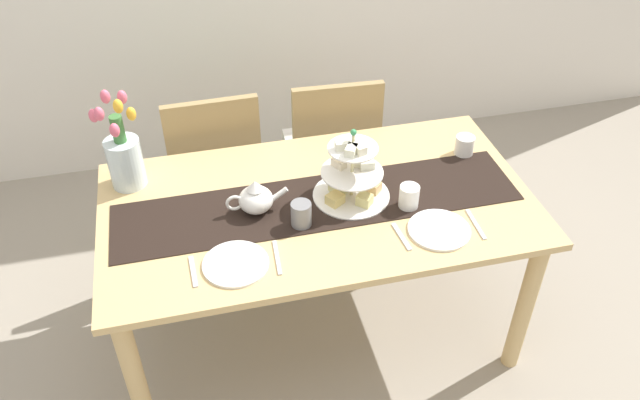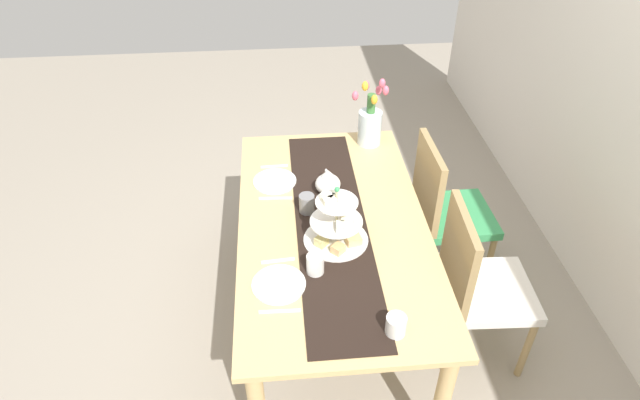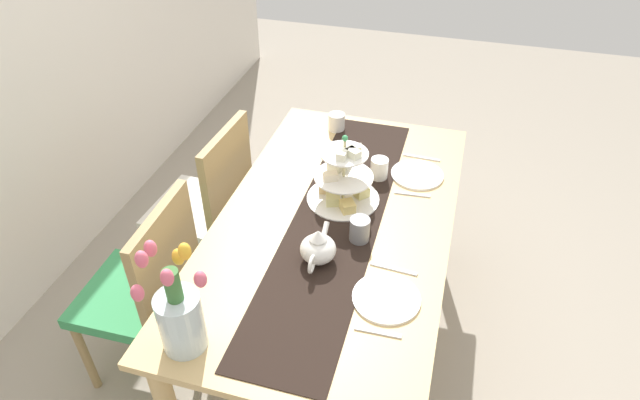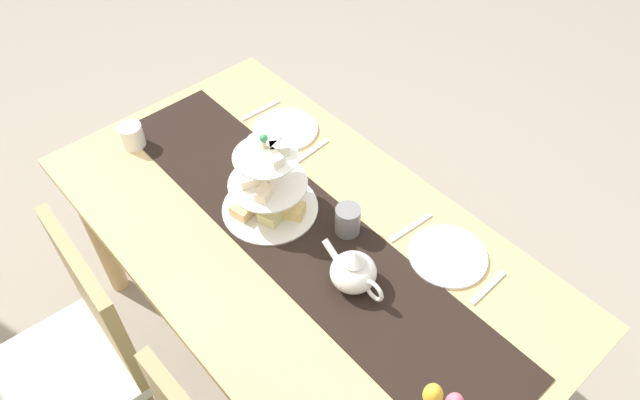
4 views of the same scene
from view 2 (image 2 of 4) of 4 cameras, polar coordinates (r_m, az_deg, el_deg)
name	(u,v)px [view 2 (image 2 of 4)]	position (r m, az deg, el deg)	size (l,w,h in m)	color
ground_plane	(331,321)	(3.12, 1.16, -12.74)	(8.00, 8.00, 0.00)	gray
dining_table	(332,238)	(2.66, 1.33, -4.03)	(1.66, 0.91, 0.74)	tan
chair_left	(444,207)	(3.14, 13.05, -0.77)	(0.43, 0.43, 0.91)	#9C8254
chair_right	(477,282)	(2.74, 16.30, -8.34)	(0.44, 0.44, 0.91)	#9C8254
table_runner	(331,222)	(2.59, 1.16, -2.34)	(1.56, 0.34, 0.00)	black
tiered_cake_stand	(337,226)	(2.44, 1.79, -2.77)	(0.30, 0.30, 0.30)	beige
teapot	(328,183)	(2.75, 0.83, 1.80)	(0.24, 0.13, 0.14)	white
tulip_vase	(370,122)	(3.13, 5.33, 8.20)	(0.18, 0.20, 0.41)	silver
cream_jug	(396,325)	(2.12, 8.06, -13.02)	(0.08, 0.08, 0.09)	white
dinner_plate_left	(275,181)	(2.86, -4.83, 2.00)	(0.23, 0.23, 0.01)	white
fork_left	(274,166)	(2.98, -4.89, 3.59)	(0.02, 0.15, 0.01)	silver
knife_left	(275,198)	(2.75, -4.76, 0.20)	(0.01, 0.17, 0.01)	silver
dinner_plate_right	(279,284)	(2.30, -4.40, -8.91)	(0.23, 0.23, 0.01)	white
fork_right	(278,261)	(2.40, -4.50, -6.44)	(0.02, 0.15, 0.01)	silver
knife_right	(280,311)	(2.20, -4.29, -11.69)	(0.01, 0.17, 0.01)	silver
mug_grey	(307,203)	(2.63, -1.42, -0.37)	(0.08, 0.08, 0.10)	slate
mug_white_text	(315,264)	(2.31, -0.51, -6.84)	(0.08, 0.08, 0.10)	white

